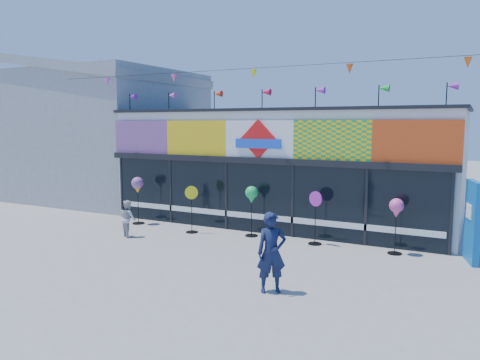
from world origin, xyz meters
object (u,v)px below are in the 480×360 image
Objects in this scene: spinner_3 at (315,216)px; spinner_4 at (396,210)px; adult_man at (271,252)px; spinner_0 at (138,186)px; blue_sign at (472,222)px; spinner_2 at (252,196)px; child at (128,218)px; spinner_1 at (192,208)px.

spinner_4 is at bearing 0.32° from spinner_3.
spinner_4 is at bearing 30.56° from adult_man.
spinner_4 is (2.30, 0.01, 0.40)m from spinner_3.
spinner_0 is 8.89m from spinner_4.
spinner_0 is at bearing 167.43° from blue_sign.
spinner_2 is 2.18m from spinner_3.
blue_sign is 10.00m from child.
spinner_2 is (1.97, 0.46, 0.47)m from spinner_1.
spinner_3 is at bearing 1.19° from spinner_0.
spinner_4 reaches higher than spinner_1.
child is at bearing -59.94° from spinner_0.
child is at bearing -152.11° from spinner_2.
spinner_2 is 1.04× the size of spinner_4.
blue_sign is at bearing 3.81° from spinner_1.
spinner_4 is at bearing -0.50° from spinner_2.
spinner_3 is (4.11, 0.41, 0.03)m from spinner_1.
spinner_0 reaches higher than spinner_3.
blue_sign is 1.89m from spinner_4.
spinner_0 is at bearing -179.04° from spinner_4.
spinner_3 is (2.14, -0.05, -0.45)m from spinner_2.
spinner_0 is 1.45× the size of child.
spinner_3 is 1.37× the size of child.
spinner_4 is at bearing 0.96° from spinner_0.
spinner_2 is 5.04m from adult_man.
spinner_3 is at bearing 59.97° from adult_man.
spinner_4 is at bearing 3.79° from spinner_1.
spinner_1 is at bearing 103.93° from adult_man.
spinner_1 is (2.47, -0.28, -0.54)m from spinner_0.
spinner_2 is 0.93× the size of adult_man.
child is (-6.05, 2.47, -0.28)m from adult_man.
spinner_0 is 1.09× the size of spinner_4.
spinner_2 is 1.38× the size of child.
child is (-7.92, -1.81, -0.66)m from spinner_4.
spinner_0 is 6.60m from spinner_3.
spinner_0 is at bearing 173.65° from spinner_1.
child is (-3.49, -1.85, -0.71)m from spinner_2.
spinner_0 is at bearing -178.81° from spinner_3.
blue_sign is at bearing 1.93° from spinner_3.
adult_man is at bearing -144.48° from blue_sign.
spinner_2 is at bearing 178.62° from spinner_3.
spinner_2 reaches higher than spinner_3.
spinner_4 is 8.15m from child.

